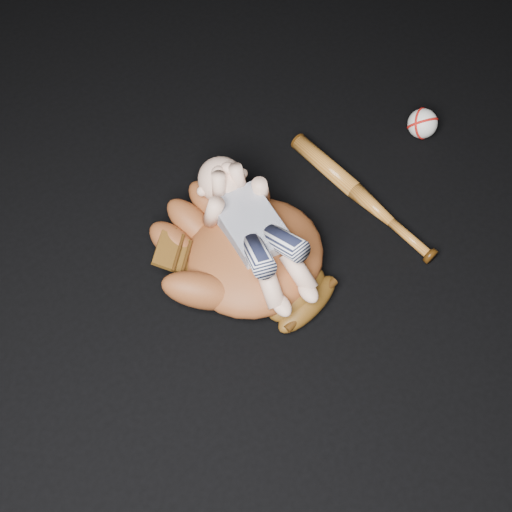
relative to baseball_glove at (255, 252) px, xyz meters
name	(u,v)px	position (x,y,z in m)	size (l,w,h in m)	color
baseball_glove	(255,252)	(0.00, 0.00, 0.00)	(0.39, 0.45, 0.14)	brown
newborn_baby	(258,232)	(0.01, 0.01, 0.06)	(0.18, 0.40, 0.16)	#E2AD91
baseball_bat	(362,197)	(0.32, -0.02, -0.05)	(0.04, 0.46, 0.04)	#A76120
baseball	(423,123)	(0.59, 0.05, -0.03)	(0.08, 0.08, 0.08)	white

